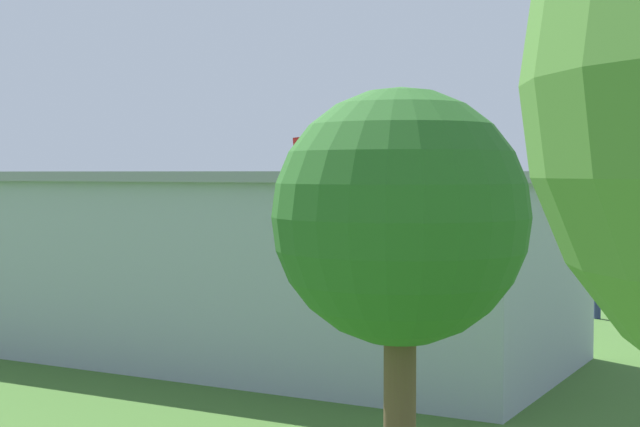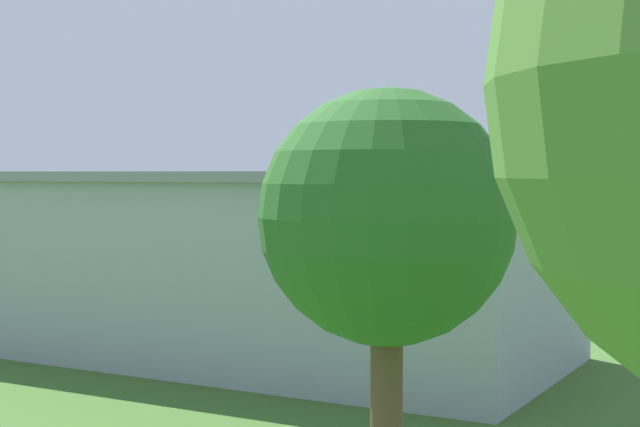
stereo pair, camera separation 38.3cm
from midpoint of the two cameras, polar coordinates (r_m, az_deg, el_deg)
The scene contains 10 objects.
ground_plane at distance 63.99m, azimuth 9.80°, elevation -3.89°, with size 400.00×400.00×0.00m, color #3D6628.
hangar at distance 38.77m, azimuth -7.43°, elevation -2.73°, with size 30.41×13.09×7.06m.
biplane at distance 61.10m, azimuth 1.92°, elevation 2.91°, with size 7.70×7.32×3.63m.
car_blue at distance 57.29m, azimuth -14.93°, elevation -3.81°, with size 2.32×4.40×1.69m.
person_at_fence_line at distance 48.09m, azimuth 16.32°, elevation -4.98°, with size 0.44×0.44×1.77m.
person_watching_takeoff at distance 46.54m, azimuth 13.52°, elevation -5.29°, with size 0.39×0.39×1.62m.
person_crossing_taxiway at distance 55.51m, azimuth -4.69°, elevation -3.91°, with size 0.46×0.46×1.76m.
person_by_parked_cars at distance 56.63m, azimuth -8.42°, elevation -3.93°, with size 0.53×0.53×1.53m.
tree_behind_hangar_left at distance 18.25m, azimuth 4.60°, elevation -0.37°, with size 4.91×4.91×8.63m.
windsock at distance 91.62m, azimuth -5.33°, elevation 1.69°, with size 1.48×1.10×6.65m.
Camera 2 is at (-17.89, 61.01, 7.01)m, focal length 53.93 mm.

